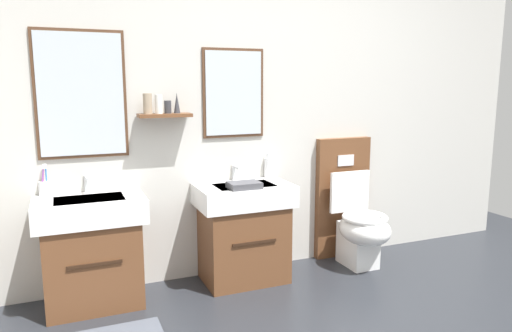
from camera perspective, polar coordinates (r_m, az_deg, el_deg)
wall_back at (r=3.75m, az=2.92°, el=8.29°), size 4.47×0.27×2.68m
vanity_sink_left at (r=3.32m, az=-19.02°, el=-9.33°), size 0.68×0.46×0.72m
tap_on_left_sink at (r=3.37m, az=-19.59°, el=-1.78°), size 0.03×0.13×0.11m
vanity_sink_right at (r=3.52m, az=-1.55°, el=-7.64°), size 0.68×0.46×0.72m
tap_on_right_sink at (r=3.57m, az=-2.53°, el=-0.57°), size 0.03×0.13×0.11m
toilet at (r=3.94m, az=11.54°, el=-6.01°), size 0.48×0.63×1.00m
toothbrush_cup at (r=3.36m, az=-23.99°, el=-2.33°), size 0.07×0.07×0.21m
soap_dispenser at (r=3.67m, az=1.44°, el=-0.16°), size 0.06×0.06×0.18m
folded_hand_towel at (r=3.30m, az=-1.41°, el=-2.31°), size 0.22×0.16×0.04m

